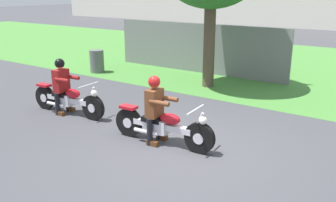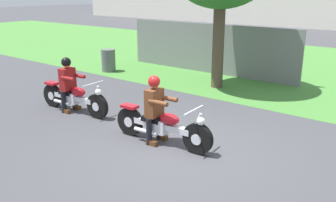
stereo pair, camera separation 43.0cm
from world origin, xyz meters
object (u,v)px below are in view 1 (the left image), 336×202
motorcycle_lead (163,126)px  rider_lead (155,104)px  trash_can (97,61)px  rider_follow (62,82)px  motorcycle_follow (68,100)px

motorcycle_lead → rider_lead: size_ratio=1.63×
rider_lead → trash_can: size_ratio=1.65×
rider_follow → motorcycle_lead: bearing=-6.6°
rider_lead → motorcycle_follow: rider_lead is taller
motorcycle_follow → rider_follow: (-0.17, -0.01, 0.43)m
motorcycle_lead → motorcycle_follow: size_ratio=1.01×
motorcycle_lead → motorcycle_follow: 2.99m
motorcycle_lead → motorcycle_follow: (-2.98, 0.16, -0.00)m
motorcycle_lead → rider_follow: size_ratio=1.63×
motorcycle_lead → trash_can: motorcycle_lead is taller
rider_lead → motorcycle_follow: bearing=172.7°
motorcycle_lead → trash_can: bearing=141.9°
motorcycle_lead → rider_lead: rider_lead is taller
motorcycle_follow → rider_follow: 0.46m
motorcycle_lead → trash_can: (-5.87, 3.99, 0.04)m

